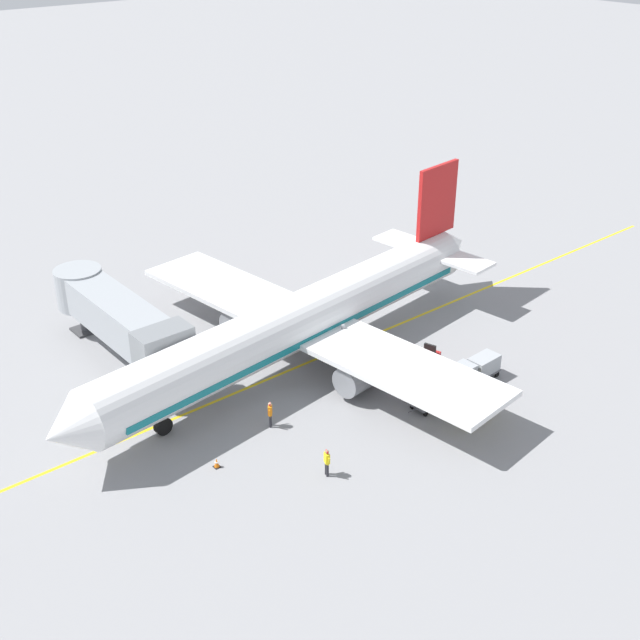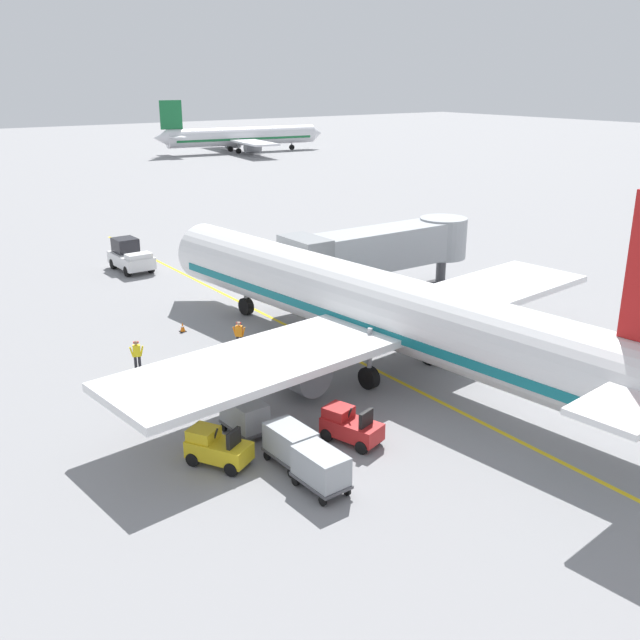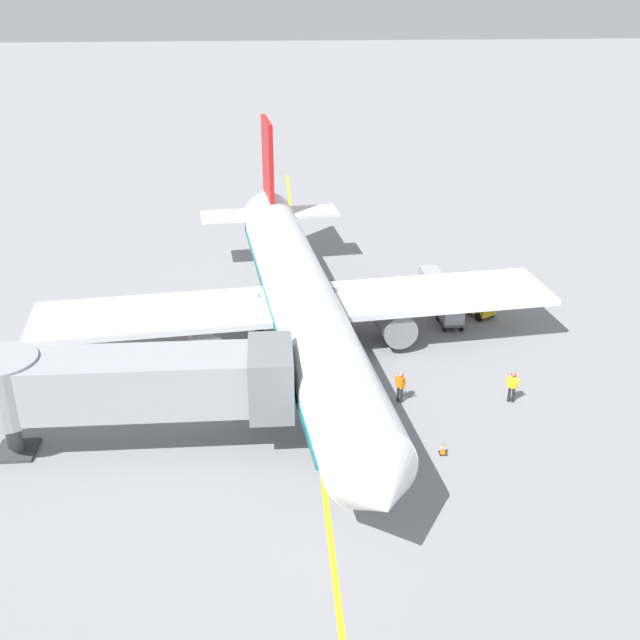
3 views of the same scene
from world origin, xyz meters
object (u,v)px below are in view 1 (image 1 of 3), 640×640
baggage_tug_lead (424,361)px  baggage_cart_third_in_train (484,365)px  baggage_tug_trailing (470,403)px  safety_cone_nose_left (217,463)px  baggage_cart_front (429,394)px  ground_crew_loader (270,413)px  baggage_cart_second_in_train (460,376)px  ground_crew_wing_walker (327,461)px  jet_bridge (117,316)px  parked_airliner (300,321)px

baggage_tug_lead → baggage_cart_third_in_train: 3.90m
baggage_tug_trailing → safety_cone_nose_left: 15.88m
baggage_cart_front → ground_crew_loader: bearing=62.2°
baggage_tug_lead → baggage_tug_trailing: (-5.33, 1.56, 0.00)m
baggage_tug_trailing → baggage_cart_second_in_train: baggage_tug_trailing is taller
baggage_tug_lead → ground_crew_wing_walker: ground_crew_wing_walker is taller
baggage_cart_third_in_train → ground_crew_loader: 14.82m
baggage_tug_trailing → ground_crew_loader: size_ratio=1.64×
baggage_tug_lead → baggage_tug_trailing: same height
ground_crew_wing_walker → ground_crew_loader: (5.72, -0.40, 0.00)m
baggage_tug_lead → ground_crew_wing_walker: 12.95m
baggage_cart_front → ground_crew_wing_walker: ground_crew_wing_walker is taller
jet_bridge → baggage_cart_third_in_train: bearing=-134.9°
ground_crew_wing_walker → safety_cone_nose_left: size_ratio=2.86×
baggage_tug_trailing → safety_cone_nose_left: baggage_tug_trailing is taller
baggage_cart_front → ground_crew_wing_walker: (-1.10, 9.16, 0.00)m
ground_crew_loader → safety_cone_nose_left: size_ratio=2.86×
baggage_cart_third_in_train → parked_airliner: bearing=41.0°
baggage_tug_trailing → parked_airliner: bearing=20.0°
baggage_cart_third_in_train → safety_cone_nose_left: size_ratio=4.96×
safety_cone_nose_left → baggage_tug_trailing: bearing=-110.1°
baggage_cart_third_in_train → baggage_cart_second_in_train: bearing=87.1°
baggage_cart_front → safety_cone_nose_left: bearing=75.9°
safety_cone_nose_left → ground_crew_loader: bearing=-75.0°
baggage_tug_trailing → baggage_cart_third_in_train: size_ratio=0.95×
jet_bridge → baggage_tug_trailing: 23.78m
parked_airliner → baggage_cart_third_in_train: bearing=-139.0°
parked_airliner → ground_crew_wing_walker: size_ratio=22.10×
baggage_tug_trailing → baggage_cart_third_in_train: baggage_tug_trailing is taller
jet_bridge → ground_crew_wing_walker: bearing=-171.5°
parked_airliner → baggage_cart_second_in_train: parked_airliner is taller
jet_bridge → baggage_cart_third_in_train: jet_bridge is taller
baggage_tug_trailing → baggage_cart_front: size_ratio=0.95×
baggage_cart_third_in_train → baggage_tug_trailing: bearing=119.6°
baggage_cart_front → parked_airliner: bearing=16.0°
baggage_tug_lead → ground_crew_loader: bearing=83.4°
baggage_cart_third_in_train → ground_crew_wing_walker: (-1.23, 14.52, 0.00)m
parked_airliner → baggage_tug_lead: 8.73m
parked_airliner → safety_cone_nose_left: bearing=119.2°
baggage_cart_front → ground_crew_loader: ground_crew_loader is taller
jet_bridge → baggage_cart_third_in_train: size_ratio=4.96×
baggage_tug_lead → baggage_cart_third_in_train: (-3.13, -2.32, 0.24)m
baggage_cart_front → baggage_cart_second_in_train: same height
jet_bridge → baggage_tug_trailing: bearing=-145.4°
jet_bridge → baggage_tug_lead: (-14.12, -14.96, -2.74)m
baggage_cart_front → baggage_cart_third_in_train: bearing=-88.6°
baggage_tug_trailing → baggage_cart_front: bearing=35.5°
baggage_cart_front → baggage_cart_second_in_train: bearing=-85.6°
baggage_cart_second_in_train → ground_crew_wing_walker: (-1.34, 12.31, 0.00)m
baggage_tug_lead → ground_crew_loader: (1.37, 11.80, 0.24)m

